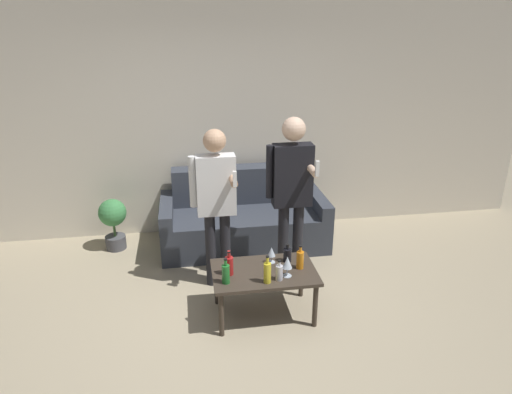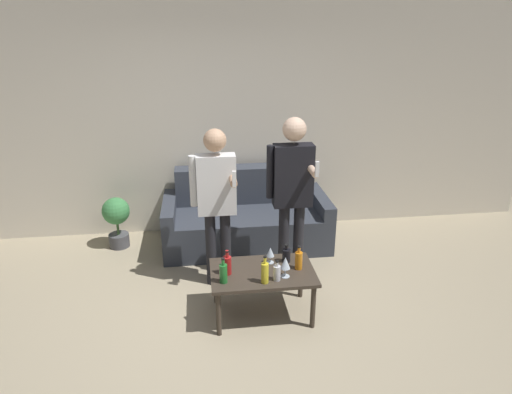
{
  "view_description": "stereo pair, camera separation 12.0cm",
  "coord_description": "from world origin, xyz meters",
  "px_view_note": "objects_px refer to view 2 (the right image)",
  "views": [
    {
      "loc": [
        -0.34,
        -3.02,
        2.48
      ],
      "look_at": [
        0.29,
        0.86,
        0.95
      ],
      "focal_mm": 32.0,
      "sensor_mm": 36.0,
      "label": 1
    },
    {
      "loc": [
        -0.22,
        -3.04,
        2.48
      ],
      "look_at": [
        0.29,
        0.86,
        0.95
      ],
      "focal_mm": 32.0,
      "sensor_mm": 36.0,
      "label": 2
    }
  ],
  "objects_px": {
    "couch": "(246,218)",
    "person_standing_left": "(216,195)",
    "coffee_table": "(263,276)",
    "bottle_orange": "(223,273)",
    "person_standing_right": "(292,186)"
  },
  "relations": [
    {
      "from": "couch",
      "to": "person_standing_left",
      "type": "xyz_separation_m",
      "value": [
        -0.37,
        -0.87,
        0.64
      ]
    },
    {
      "from": "coffee_table",
      "to": "bottle_orange",
      "type": "height_order",
      "value": "bottle_orange"
    },
    {
      "from": "person_standing_right",
      "to": "couch",
      "type": "bearing_deg",
      "value": 112.28
    },
    {
      "from": "couch",
      "to": "coffee_table",
      "type": "height_order",
      "value": "couch"
    },
    {
      "from": "bottle_orange",
      "to": "person_standing_right",
      "type": "distance_m",
      "value": 1.12
    },
    {
      "from": "couch",
      "to": "coffee_table",
      "type": "bearing_deg",
      "value": -90.35
    },
    {
      "from": "couch",
      "to": "coffee_table",
      "type": "relative_size",
      "value": 2.09
    },
    {
      "from": "person_standing_left",
      "to": "couch",
      "type": "bearing_deg",
      "value": 67.2
    },
    {
      "from": "couch",
      "to": "bottle_orange",
      "type": "height_order",
      "value": "couch"
    },
    {
      "from": "person_standing_left",
      "to": "person_standing_right",
      "type": "xyz_separation_m",
      "value": [
        0.73,
        -0.0,
        0.05
      ]
    },
    {
      "from": "person_standing_left",
      "to": "person_standing_right",
      "type": "distance_m",
      "value": 0.73
    },
    {
      "from": "bottle_orange",
      "to": "person_standing_left",
      "type": "xyz_separation_m",
      "value": [
        -0.01,
        0.73,
        0.41
      ]
    },
    {
      "from": "coffee_table",
      "to": "bottle_orange",
      "type": "relative_size",
      "value": 3.99
    },
    {
      "from": "coffee_table",
      "to": "bottle_orange",
      "type": "distance_m",
      "value": 0.4
    },
    {
      "from": "bottle_orange",
      "to": "person_standing_left",
      "type": "distance_m",
      "value": 0.83
    }
  ]
}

